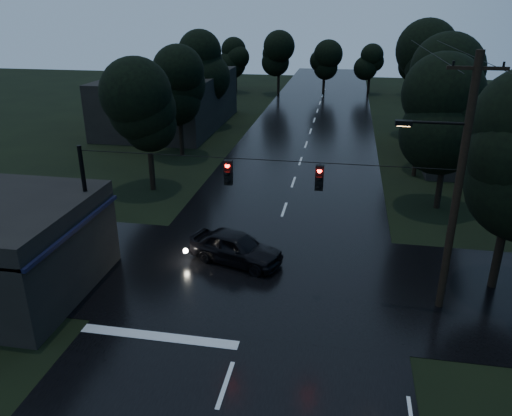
% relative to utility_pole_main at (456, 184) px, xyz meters
% --- Properties ---
extents(main_road, '(12.00, 120.00, 0.02)m').
position_rel_utility_pole_main_xyz_m(main_road, '(-7.41, 19.00, -5.26)').
color(main_road, black).
rests_on(main_road, ground).
extents(cross_street, '(60.00, 9.00, 0.02)m').
position_rel_utility_pole_main_xyz_m(cross_street, '(-7.41, 1.00, -5.26)').
color(cross_street, black).
rests_on(cross_street, ground).
extents(building_far_right, '(10.00, 14.00, 4.40)m').
position_rel_utility_pole_main_xyz_m(building_far_right, '(6.59, 23.00, -3.06)').
color(building_far_right, black).
rests_on(building_far_right, ground).
extents(building_far_left, '(10.00, 16.00, 5.00)m').
position_rel_utility_pole_main_xyz_m(building_far_left, '(-21.41, 29.00, -2.76)').
color(building_far_left, black).
rests_on(building_far_left, ground).
extents(utility_pole_main, '(3.50, 0.30, 10.00)m').
position_rel_utility_pole_main_xyz_m(utility_pole_main, '(0.00, 0.00, 0.00)').
color(utility_pole_main, black).
rests_on(utility_pole_main, ground).
extents(utility_pole_far, '(2.00, 0.30, 7.50)m').
position_rel_utility_pole_main_xyz_m(utility_pole_far, '(0.89, 17.00, -1.38)').
color(utility_pole_far, black).
rests_on(utility_pole_far, ground).
extents(anchor_pole_left, '(0.18, 0.18, 6.00)m').
position_rel_utility_pole_main_xyz_m(anchor_pole_left, '(-14.91, 0.00, -2.26)').
color(anchor_pole_left, black).
rests_on(anchor_pole_left, ground).
extents(span_signals, '(15.00, 0.37, 1.12)m').
position_rel_utility_pole_main_xyz_m(span_signals, '(-6.85, -0.01, -0.01)').
color(span_signals, black).
rests_on(span_signals, ground).
extents(tree_left_a, '(3.92, 3.92, 8.26)m').
position_rel_utility_pole_main_xyz_m(tree_left_a, '(-16.41, 11.00, -0.02)').
color(tree_left_a, black).
rests_on(tree_left_a, ground).
extents(tree_left_b, '(4.20, 4.20, 8.85)m').
position_rel_utility_pole_main_xyz_m(tree_left_b, '(-17.01, 19.00, 0.36)').
color(tree_left_b, black).
rests_on(tree_left_b, ground).
extents(tree_left_c, '(4.48, 4.48, 9.44)m').
position_rel_utility_pole_main_xyz_m(tree_left_c, '(-17.61, 29.00, 0.74)').
color(tree_left_c, black).
rests_on(tree_left_c, ground).
extents(tree_right_a, '(4.20, 4.20, 8.85)m').
position_rel_utility_pole_main_xyz_m(tree_right_a, '(1.59, 11.00, 0.36)').
color(tree_right_a, black).
rests_on(tree_right_a, ground).
extents(tree_right_b, '(4.48, 4.48, 9.44)m').
position_rel_utility_pole_main_xyz_m(tree_right_b, '(2.19, 19.00, 0.74)').
color(tree_right_b, black).
rests_on(tree_right_b, ground).
extents(tree_right_c, '(4.76, 4.76, 10.03)m').
position_rel_utility_pole_main_xyz_m(tree_right_c, '(2.79, 29.00, 1.11)').
color(tree_right_c, black).
rests_on(tree_right_c, ground).
extents(car, '(4.87, 3.10, 1.54)m').
position_rel_utility_pole_main_xyz_m(car, '(-8.86, 2.18, -4.49)').
color(car, black).
rests_on(car, ground).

